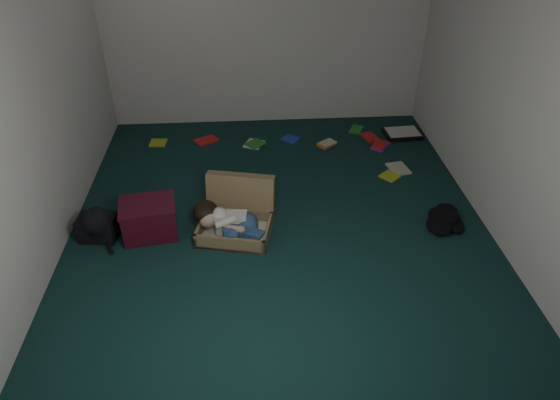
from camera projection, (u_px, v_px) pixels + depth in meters
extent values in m
plane|color=#102F2D|center=(279.00, 220.00, 4.92)|extent=(4.50, 4.50, 0.00)
plane|color=silver|center=(266.00, 22.00, 6.02)|extent=(4.50, 0.00, 4.50)
plane|color=silver|center=(311.00, 290.00, 2.34)|extent=(4.50, 0.00, 4.50)
plane|color=silver|center=(34.00, 104.00, 4.06)|extent=(0.00, 4.50, 4.50)
plane|color=silver|center=(510.00, 90.00, 4.29)|extent=(0.00, 4.50, 4.50)
cube|color=olive|center=(235.00, 230.00, 4.68)|extent=(0.75, 0.60, 0.15)
cube|color=beige|center=(235.00, 233.00, 4.70)|extent=(0.68, 0.54, 0.02)
cube|color=olive|center=(241.00, 197.00, 4.84)|extent=(0.69, 0.34, 0.49)
cube|color=silver|center=(232.00, 223.00, 4.62)|extent=(0.29, 0.18, 0.21)
sphere|color=tan|center=(208.00, 218.00, 4.59)|extent=(0.18, 0.18, 0.18)
ellipsoid|color=black|center=(205.00, 212.00, 4.62)|extent=(0.24, 0.25, 0.21)
ellipsoid|color=navy|center=(247.00, 224.00, 4.61)|extent=(0.22, 0.25, 0.21)
cube|color=navy|center=(236.00, 231.00, 4.54)|extent=(0.26, 0.16, 0.13)
cube|color=navy|center=(252.00, 235.00, 4.53)|extent=(0.25, 0.21, 0.10)
sphere|color=white|center=(262.00, 236.00, 4.55)|extent=(0.10, 0.10, 0.10)
sphere|color=white|center=(261.00, 241.00, 4.50)|extent=(0.09, 0.09, 0.09)
cylinder|color=tan|center=(233.00, 228.00, 4.49)|extent=(0.18, 0.09, 0.06)
cube|color=#420D1D|center=(149.00, 220.00, 4.66)|extent=(0.54, 0.45, 0.32)
cube|color=#420D1D|center=(147.00, 205.00, 4.56)|extent=(0.56, 0.47, 0.02)
cube|color=black|center=(402.00, 134.00, 6.37)|extent=(0.47, 0.36, 0.06)
cube|color=white|center=(403.00, 132.00, 6.36)|extent=(0.42, 0.32, 0.01)
cube|color=#AFC623|center=(158.00, 143.00, 6.21)|extent=(0.22, 0.17, 0.02)
cube|color=red|center=(206.00, 140.00, 6.26)|extent=(0.28, 0.27, 0.02)
cube|color=white|center=(254.00, 144.00, 6.19)|extent=(0.22, 0.26, 0.02)
cube|color=#203CB1|center=(291.00, 139.00, 6.30)|extent=(0.24, 0.27, 0.02)
cube|color=orange|center=(327.00, 145.00, 6.17)|extent=(0.28, 0.26, 0.02)
cube|color=#278B26|center=(356.00, 129.00, 6.51)|extent=(0.24, 0.19, 0.02)
cube|color=#90248B|center=(381.00, 146.00, 6.14)|extent=(0.28, 0.27, 0.02)
cube|color=beige|center=(398.00, 168.00, 5.71)|extent=(0.21, 0.25, 0.02)
cube|color=#AFC623|center=(390.00, 176.00, 5.57)|extent=(0.25, 0.27, 0.02)
cube|color=red|center=(370.00, 137.00, 6.33)|extent=(0.27, 0.25, 0.02)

